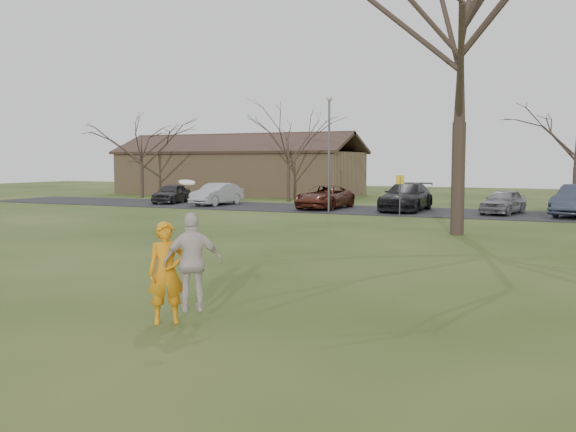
% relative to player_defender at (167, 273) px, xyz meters
% --- Properties ---
extents(ground, '(120.00, 120.00, 0.00)m').
position_rel_player_defender_xyz_m(ground, '(0.27, 0.39, -0.87)').
color(ground, '#1E380F').
rests_on(ground, ground).
extents(parking_strip, '(62.00, 6.50, 0.04)m').
position_rel_player_defender_xyz_m(parking_strip, '(0.27, 25.39, -0.85)').
color(parking_strip, black).
rests_on(parking_strip, ground).
extents(player_defender, '(0.75, 0.72, 1.74)m').
position_rel_player_defender_xyz_m(player_defender, '(0.00, 0.00, 0.00)').
color(player_defender, orange).
rests_on(player_defender, ground).
extents(car_0, '(2.26, 4.00, 1.28)m').
position_rel_player_defender_xyz_m(car_0, '(-17.79, 25.70, -0.19)').
color(car_0, '#272629').
rests_on(car_0, parking_strip).
extents(car_1, '(1.69, 4.22, 1.37)m').
position_rel_player_defender_xyz_m(car_1, '(-14.13, 25.34, -0.15)').
color(car_1, '#A3A3A9').
rests_on(car_1, parking_strip).
extents(car_2, '(2.36, 4.85, 1.33)m').
position_rel_player_defender_xyz_m(car_2, '(-6.91, 25.31, -0.16)').
color(car_2, '#491D11').
rests_on(car_2, parking_strip).
extents(car_3, '(2.18, 5.32, 1.54)m').
position_rel_player_defender_xyz_m(car_3, '(-2.20, 25.66, -0.06)').
color(car_3, black).
rests_on(car_3, parking_strip).
extents(car_4, '(2.30, 4.02, 1.29)m').
position_rel_player_defender_xyz_m(car_4, '(2.92, 25.60, -0.18)').
color(car_4, slate).
rests_on(car_4, parking_strip).
extents(catching_play, '(1.03, 0.91, 2.23)m').
position_rel_player_defender_xyz_m(catching_play, '(0.46, 0.11, 0.20)').
color(catching_play, beige).
rests_on(catching_play, ground).
extents(building, '(20.60, 8.50, 5.14)m').
position_rel_player_defender_xyz_m(building, '(-19.73, 38.39, 1.06)').
color(building, '#8C6D4C').
rests_on(building, ground).
extents(lamp_post, '(0.34, 0.34, 6.27)m').
position_rel_player_defender_xyz_m(lamp_post, '(-5.73, 22.89, 3.10)').
color(lamp_post, '#47474C').
rests_on(lamp_post, ground).
extents(sign_yellow, '(0.35, 0.35, 2.08)m').
position_rel_player_defender_xyz_m(sign_yellow, '(-1.73, 22.39, 0.58)').
color(sign_yellow, '#47474C').
rests_on(sign_yellow, ground).
extents(big_tree, '(9.00, 9.00, 14.00)m').
position_rel_player_defender_xyz_m(big_tree, '(2.27, 15.39, 6.13)').
color(big_tree, '#352821').
rests_on(big_tree, ground).
extents(small_tree_row, '(55.00, 5.90, 8.50)m').
position_rel_player_defender_xyz_m(small_tree_row, '(4.66, 30.45, 3.03)').
color(small_tree_row, '#352821').
rests_on(small_tree_row, ground).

